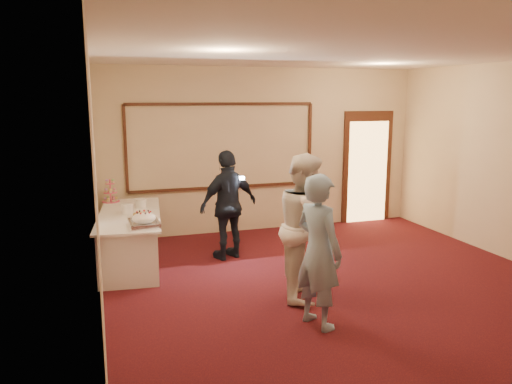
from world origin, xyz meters
TOP-DOWN VIEW (x-y plane):
  - floor at (0.00, 0.00)m, footprint 7.00×7.00m
  - room_walls at (0.00, 0.00)m, footprint 6.04×7.04m
  - wall_molding at (-0.80, 3.47)m, footprint 3.45×0.04m
  - doorway at (2.15, 3.45)m, footprint 1.05×0.07m
  - buffet_table at (-2.56, 2.20)m, footprint 1.11×2.35m
  - pavlova_tray at (-2.42, 1.37)m, footprint 0.39×0.55m
  - cupcake_stand at (-2.79, 3.15)m, footprint 0.28×0.28m
  - plate_stack_a at (-2.58, 2.19)m, footprint 0.18×0.18m
  - plate_stack_b at (-2.36, 2.52)m, footprint 0.18×0.18m
  - tart at (-2.42, 1.92)m, footprint 0.26×0.26m
  - man at (-0.77, -0.56)m, footprint 0.59×0.72m
  - woman at (-0.57, 0.23)m, footprint 0.95×1.06m
  - guest at (-1.09, 2.00)m, footprint 1.07×0.70m
  - camera_flash at (-0.92, 1.85)m, footprint 0.08×0.06m

SIDE VIEW (x-z plane):
  - floor at x=0.00m, z-range 0.00..0.00m
  - buffet_table at x=-2.56m, z-range 0.00..0.77m
  - tart at x=-2.42m, z-range 0.77..0.82m
  - guest at x=-1.09m, z-range 0.00..1.68m
  - man at x=-0.77m, z-range 0.00..1.69m
  - plate_stack_b at x=-2.36m, z-range 0.77..0.92m
  - plate_stack_a at x=-2.58m, z-range 0.77..0.92m
  - pavlova_tray at x=-2.42m, z-range 0.76..0.95m
  - woman at x=-0.57m, z-range 0.00..1.81m
  - cupcake_stand at x=-2.79m, z-range 0.71..1.12m
  - doorway at x=2.15m, z-range -0.02..2.18m
  - camera_flash at x=-0.92m, z-range 1.25..1.30m
  - wall_molding at x=-0.80m, z-range 0.83..2.38m
  - room_walls at x=0.00m, z-range 0.52..3.54m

